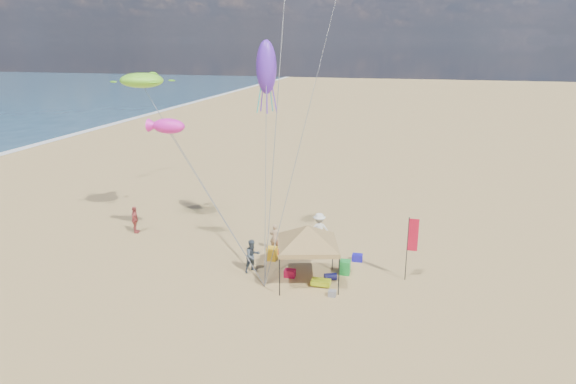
{
  "coord_description": "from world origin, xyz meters",
  "views": [
    {
      "loc": [
        5.91,
        -20.2,
        11.17
      ],
      "look_at": [
        0.0,
        3.0,
        4.0
      ],
      "focal_mm": 31.65,
      "sensor_mm": 36.0,
      "label": 1
    }
  ],
  "objects_px": {
    "feather_flag": "(411,239)",
    "person_far_a": "(135,220)",
    "cooler_blue": "(357,258)",
    "chair_yellow": "(272,254)",
    "person_near_a": "(275,237)",
    "cooler_red": "(290,273)",
    "beach_cart": "(321,282)",
    "person_near_b": "(253,256)",
    "person_near_c": "(319,229)",
    "chair_green": "(345,267)",
    "canopy_tent": "(308,227)"
  },
  "relations": [
    {
      "from": "cooler_blue",
      "to": "beach_cart",
      "type": "relative_size",
      "value": 0.6
    },
    {
      "from": "canopy_tent",
      "to": "chair_yellow",
      "type": "xyz_separation_m",
      "value": [
        -2.36,
        2.03,
        -2.44
      ]
    },
    {
      "from": "cooler_blue",
      "to": "person_near_b",
      "type": "relative_size",
      "value": 0.32
    },
    {
      "from": "person_near_c",
      "to": "person_far_a",
      "type": "bearing_deg",
      "value": -13.59
    },
    {
      "from": "person_near_b",
      "to": "person_far_a",
      "type": "bearing_deg",
      "value": 107.96
    },
    {
      "from": "cooler_blue",
      "to": "person_near_c",
      "type": "bearing_deg",
      "value": 145.96
    },
    {
      "from": "canopy_tent",
      "to": "person_near_b",
      "type": "height_order",
      "value": "canopy_tent"
    },
    {
      "from": "chair_yellow",
      "to": "person_far_a",
      "type": "relative_size",
      "value": 0.42
    },
    {
      "from": "cooler_blue",
      "to": "person_near_a",
      "type": "relative_size",
      "value": 0.35
    },
    {
      "from": "person_near_b",
      "to": "person_far_a",
      "type": "distance_m",
      "value": 9.19
    },
    {
      "from": "chair_green",
      "to": "beach_cart",
      "type": "bearing_deg",
      "value": -119.49
    },
    {
      "from": "feather_flag",
      "to": "person_near_a",
      "type": "relative_size",
      "value": 2.11
    },
    {
      "from": "person_far_a",
      "to": "person_near_b",
      "type": "bearing_deg",
      "value": -129.05
    },
    {
      "from": "beach_cart",
      "to": "person_near_b",
      "type": "relative_size",
      "value": 0.53
    },
    {
      "from": "chair_green",
      "to": "chair_yellow",
      "type": "relative_size",
      "value": 1.0
    },
    {
      "from": "feather_flag",
      "to": "person_near_b",
      "type": "bearing_deg",
      "value": -172.72
    },
    {
      "from": "person_near_b",
      "to": "person_near_a",
      "type": "bearing_deg",
      "value": 33.13
    },
    {
      "from": "person_near_b",
      "to": "chair_green",
      "type": "bearing_deg",
      "value": -39.15
    },
    {
      "from": "cooler_blue",
      "to": "chair_yellow",
      "type": "bearing_deg",
      "value": -167.6
    },
    {
      "from": "feather_flag",
      "to": "cooler_blue",
      "type": "bearing_deg",
      "value": 148.95
    },
    {
      "from": "cooler_blue",
      "to": "person_near_c",
      "type": "height_order",
      "value": "person_near_c"
    },
    {
      "from": "person_near_b",
      "to": "person_near_c",
      "type": "relative_size",
      "value": 0.89
    },
    {
      "from": "canopy_tent",
      "to": "cooler_red",
      "type": "bearing_deg",
      "value": 162.26
    },
    {
      "from": "feather_flag",
      "to": "chair_yellow",
      "type": "relative_size",
      "value": 4.6
    },
    {
      "from": "cooler_blue",
      "to": "chair_yellow",
      "type": "xyz_separation_m",
      "value": [
        -4.41,
        -0.97,
        0.16
      ]
    },
    {
      "from": "feather_flag",
      "to": "person_far_a",
      "type": "distance_m",
      "value": 16.4
    },
    {
      "from": "canopy_tent",
      "to": "person_near_b",
      "type": "distance_m",
      "value": 3.51
    },
    {
      "from": "cooler_red",
      "to": "person_near_c",
      "type": "relative_size",
      "value": 0.28
    },
    {
      "from": "canopy_tent",
      "to": "person_near_a",
      "type": "xyz_separation_m",
      "value": [
        -2.56,
        3.31,
        -2.02
      ]
    },
    {
      "from": "chair_green",
      "to": "person_near_a",
      "type": "xyz_separation_m",
      "value": [
        -4.19,
        2.0,
        0.41
      ]
    },
    {
      "from": "canopy_tent",
      "to": "chair_green",
      "type": "distance_m",
      "value": 3.21
    },
    {
      "from": "cooler_red",
      "to": "cooler_blue",
      "type": "height_order",
      "value": "same"
    },
    {
      "from": "cooler_red",
      "to": "person_near_b",
      "type": "relative_size",
      "value": 0.32
    },
    {
      "from": "cooler_red",
      "to": "beach_cart",
      "type": "xyz_separation_m",
      "value": [
        1.67,
        -0.6,
        0.01
      ]
    },
    {
      "from": "beach_cart",
      "to": "person_near_a",
      "type": "relative_size",
      "value": 0.59
    },
    {
      "from": "person_near_a",
      "to": "person_near_c",
      "type": "bearing_deg",
      "value": -163.73
    },
    {
      "from": "chair_yellow",
      "to": "person_near_c",
      "type": "relative_size",
      "value": 0.36
    },
    {
      "from": "cooler_blue",
      "to": "person_near_b",
      "type": "bearing_deg",
      "value": -152.37
    },
    {
      "from": "feather_flag",
      "to": "beach_cart",
      "type": "distance_m",
      "value": 4.76
    },
    {
      "from": "cooler_red",
      "to": "chair_green",
      "type": "bearing_deg",
      "value": 21.35
    },
    {
      "from": "cooler_red",
      "to": "person_near_b",
      "type": "height_order",
      "value": "person_near_b"
    },
    {
      "from": "feather_flag",
      "to": "person_near_c",
      "type": "distance_m",
      "value": 6.1
    },
    {
      "from": "chair_green",
      "to": "person_far_a",
      "type": "xyz_separation_m",
      "value": [
        -13.06,
        2.5,
        0.48
      ]
    },
    {
      "from": "cooler_red",
      "to": "person_near_c",
      "type": "distance_m",
      "value": 4.41
    },
    {
      "from": "person_near_a",
      "to": "person_far_a",
      "type": "xyz_separation_m",
      "value": [
        -8.87,
        0.5,
        0.07
      ]
    },
    {
      "from": "canopy_tent",
      "to": "person_near_a",
      "type": "distance_m",
      "value": 4.65
    },
    {
      "from": "cooler_red",
      "to": "person_near_b",
      "type": "xyz_separation_m",
      "value": [
        -1.95,
        0.11,
        0.67
      ]
    },
    {
      "from": "cooler_red",
      "to": "beach_cart",
      "type": "height_order",
      "value": "cooler_red"
    },
    {
      "from": "person_near_c",
      "to": "person_near_b",
      "type": "bearing_deg",
      "value": 40.76
    },
    {
      "from": "chair_green",
      "to": "chair_yellow",
      "type": "distance_m",
      "value": 4.05
    }
  ]
}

